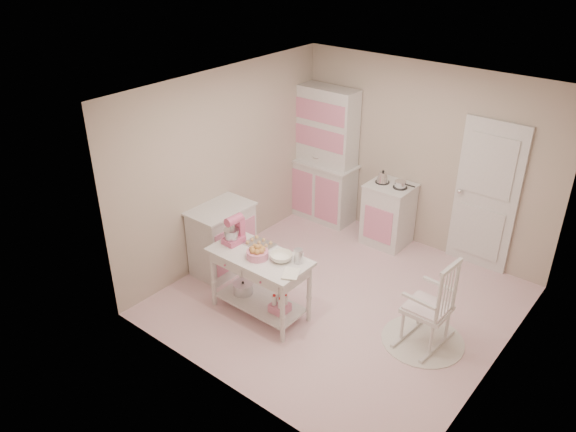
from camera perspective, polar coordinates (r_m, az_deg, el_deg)
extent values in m
plane|color=pink|center=(7.07, 5.29, -8.53)|extent=(3.80, 3.80, 0.00)
cube|color=white|center=(5.91, 6.40, 12.20)|extent=(3.80, 3.80, 0.04)
cube|color=#B4A992|center=(7.91, 13.52, 5.74)|extent=(3.80, 0.04, 2.60)
cube|color=#B4A992|center=(5.11, -6.24, -6.65)|extent=(3.80, 0.04, 2.60)
cube|color=#B4A992|center=(7.48, -6.41, 5.07)|extent=(0.04, 3.80, 2.60)
cube|color=#B4A992|center=(5.72, 21.83, -4.61)|extent=(0.04, 3.80, 2.60)
cube|color=silver|center=(7.68, 19.48, 1.89)|extent=(0.82, 0.05, 2.04)
cube|color=silver|center=(8.50, 3.62, 6.17)|extent=(1.06, 0.50, 2.08)
cube|color=silver|center=(8.13, 10.16, 0.20)|extent=(0.62, 0.57, 0.92)
cube|color=silver|center=(7.44, -6.70, -2.34)|extent=(0.54, 0.84, 0.92)
cylinder|color=white|center=(6.62, 13.51, -12.18)|extent=(0.92, 0.92, 0.01)
cube|color=silver|center=(6.29, 14.06, -8.37)|extent=(0.54, 0.76, 1.10)
cube|color=silver|center=(6.63, -2.86, -6.95)|extent=(1.20, 0.60, 0.80)
cube|color=#CC567E|center=(6.58, -5.60, -1.45)|extent=(0.21, 0.29, 0.34)
cube|color=silver|center=(6.60, -2.88, -2.88)|extent=(0.34, 0.24, 0.02)
cylinder|color=pink|center=(6.34, -3.12, -3.91)|extent=(0.25, 0.25, 0.09)
imported|color=white|center=(6.29, -0.69, -4.20)|extent=(0.26, 0.26, 0.08)
cylinder|color=silver|center=(6.22, 1.06, -4.10)|extent=(0.10, 0.10, 0.17)
imported|color=white|center=(6.08, -0.51, -5.81)|extent=(0.26, 0.28, 0.02)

